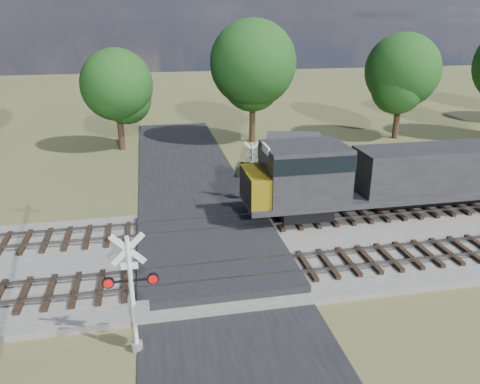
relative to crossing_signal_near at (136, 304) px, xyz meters
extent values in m
plane|color=#4D542D|center=(3.41, 5.82, -1.89)|extent=(160.00, 160.00, 0.00)
cube|color=gray|center=(13.41, 6.32, -1.74)|extent=(140.00, 10.00, 0.30)
cube|color=black|center=(3.41, 5.82, -1.85)|extent=(7.00, 60.00, 0.08)
cube|color=#262628|center=(3.41, 6.32, -1.58)|extent=(7.00, 9.00, 0.62)
cube|color=black|center=(5.41, 3.82, -1.50)|extent=(44.00, 2.60, 0.18)
cube|color=#605A52|center=(13.41, 3.11, -1.34)|extent=(140.00, 0.08, 0.15)
cube|color=#605A52|center=(13.41, 4.54, -1.34)|extent=(140.00, 0.08, 0.15)
cube|color=black|center=(5.41, 8.82, -1.50)|extent=(44.00, 2.60, 0.18)
cube|color=#605A52|center=(13.41, 8.11, -1.34)|extent=(140.00, 0.08, 0.15)
cube|color=#605A52|center=(13.41, 9.54, -1.34)|extent=(140.00, 0.08, 0.15)
cylinder|color=silver|center=(-0.09, 0.00, 0.31)|extent=(0.15, 0.15, 4.41)
cylinder|color=#979A9D|center=(-0.09, 0.00, -1.72)|extent=(0.40, 0.40, 0.33)
cube|color=silver|center=(-0.09, 0.00, 2.08)|extent=(1.15, 0.06, 1.15)
cube|color=silver|center=(-0.09, 0.00, 2.08)|extent=(1.15, 0.06, 1.15)
cube|color=silver|center=(-0.09, 0.00, 1.47)|extent=(0.55, 0.04, 0.24)
cube|color=black|center=(-0.09, 0.00, 0.92)|extent=(1.76, 0.09, 0.07)
cylinder|color=red|center=(-0.81, 0.01, 0.92)|extent=(0.40, 0.12, 0.40)
cylinder|color=red|center=(0.62, -0.01, 0.92)|extent=(0.40, 0.12, 0.40)
cube|color=#979A9D|center=(0.18, 0.00, -0.35)|extent=(0.50, 0.34, 0.72)
cylinder|color=silver|center=(6.92, 12.96, -0.02)|extent=(0.13, 0.13, 3.74)
cylinder|color=#979A9D|center=(6.92, 12.96, -1.75)|extent=(0.34, 0.34, 0.28)
cube|color=silver|center=(6.92, 12.96, 1.47)|extent=(0.97, 0.20, 0.98)
cube|color=silver|center=(6.92, 12.96, 1.47)|extent=(0.97, 0.20, 0.98)
cube|color=silver|center=(6.92, 12.96, 0.96)|extent=(0.47, 0.10, 0.21)
cube|color=black|center=(6.92, 12.96, 0.49)|extent=(1.48, 0.30, 0.06)
cylinder|color=red|center=(7.52, 12.86, 0.49)|extent=(0.35, 0.15, 0.34)
cylinder|color=red|center=(6.32, 13.05, 0.49)|extent=(0.35, 0.15, 0.34)
cube|color=#979A9D|center=(6.69, 12.99, -0.58)|extent=(0.46, 0.34, 0.61)
cube|color=#4F3022|center=(11.06, 17.50, -0.61)|extent=(4.47, 4.47, 2.55)
cube|color=#323235|center=(11.06, 17.50, 0.76)|extent=(4.92, 4.92, 0.18)
cylinder|color=black|center=(-1.50, 26.92, 0.25)|extent=(0.56, 0.56, 4.27)
sphere|color=#183B12|center=(-1.50, 26.92, 3.67)|extent=(5.98, 5.98, 5.98)
cylinder|color=black|center=(10.20, 27.35, 0.82)|extent=(0.56, 0.56, 5.41)
sphere|color=#183B12|center=(10.20, 27.35, 5.15)|extent=(7.58, 7.58, 7.58)
cylinder|color=black|center=(23.81, 25.98, 0.52)|extent=(0.56, 0.56, 4.81)
sphere|color=#183B12|center=(23.81, 25.98, 4.36)|extent=(6.74, 6.74, 6.74)
camera|label=1|loc=(0.81, -13.76, 9.09)|focal=35.00mm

